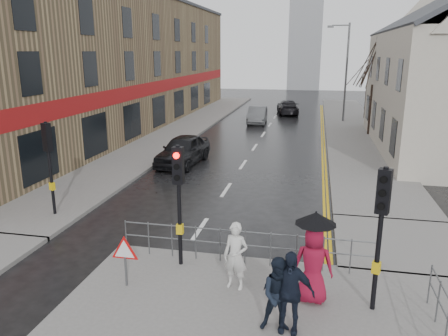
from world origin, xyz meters
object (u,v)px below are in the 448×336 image
at_px(car_parked, 183,150).
at_px(pedestrian_with_umbrella, 314,255).
at_px(pedestrian_b, 280,295).
at_px(car_mid, 257,115).
at_px(pedestrian_a, 236,256).
at_px(pedestrian_d, 289,292).

bearing_deg(car_parked, pedestrian_with_umbrella, -55.47).
xyz_separation_m(pedestrian_b, car_mid, (-4.27, 28.25, -0.27)).
height_order(pedestrian_a, car_parked, pedestrian_a).
relative_size(pedestrian_with_umbrella, pedestrian_d, 1.23).
xyz_separation_m(car_parked, car_mid, (2.04, 14.58, -0.09)).
distance_m(pedestrian_with_umbrella, pedestrian_d, 1.38).
distance_m(pedestrian_with_umbrella, car_parked, 14.23).
bearing_deg(pedestrian_b, pedestrian_d, -4.00).
distance_m(car_parked, car_mid, 14.73).
height_order(pedestrian_with_umbrella, pedestrian_d, pedestrian_with_umbrella).
relative_size(pedestrian_with_umbrella, car_parked, 0.49).
bearing_deg(car_parked, pedestrian_a, -62.15).
bearing_deg(pedestrian_with_umbrella, car_mid, 100.38).
bearing_deg(pedestrian_d, pedestrian_a, 137.50).
relative_size(pedestrian_a, car_mid, 0.41).
bearing_deg(pedestrian_a, pedestrian_with_umbrella, 5.32).
bearing_deg(car_mid, pedestrian_with_umbrella, -82.59).
distance_m(pedestrian_a, pedestrian_d, 2.04).
bearing_deg(car_parked, car_mid, 87.14).
height_order(pedestrian_a, car_mid, pedestrian_a).
bearing_deg(pedestrian_d, car_parked, 119.56).
distance_m(pedestrian_a, car_parked, 13.20).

